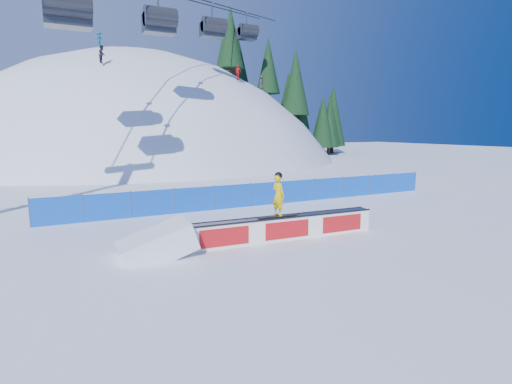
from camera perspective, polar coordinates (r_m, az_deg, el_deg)
name	(u,v)px	position (r m, az deg, el deg)	size (l,w,h in m)	color
ground	(317,222)	(17.49, 8.66, -4.29)	(160.00, 160.00, 0.00)	white
snow_hill	(142,284)	(60.82, -15.98, -12.54)	(64.00, 64.00, 64.00)	white
treeline	(296,94)	(63.53, 5.80, 13.71)	(21.30, 13.23, 19.48)	black
safety_fence	(267,194)	(21.12, 1.61, -0.23)	(22.05, 0.05, 1.30)	blue
chairlift	(202,2)	(45.70, -7.73, 25.33)	(40.80, 41.70, 22.00)	gray
rail_box	(284,228)	(14.61, 4.06, -5.11)	(7.36, 0.85, 0.88)	white
snow_ramp	(157,255)	(13.26, -13.94, -8.79)	(2.30, 1.53, 0.86)	white
snowboarder	(278,195)	(14.24, 3.20, -0.39)	(1.55, 0.61, 1.61)	black
distant_skiers	(166,59)	(47.17, -12.70, 17.99)	(19.13, 9.92, 6.13)	black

